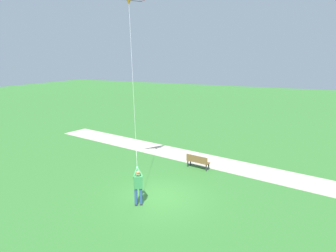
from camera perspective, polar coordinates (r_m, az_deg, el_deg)
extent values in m
plane|color=#33702D|center=(15.76, -1.43, -13.19)|extent=(120.00, 120.00, 0.00)
cube|color=#B7AD99|center=(20.26, 11.68, -7.34)|extent=(7.65, 31.96, 0.02)
cube|color=#232328|center=(15.06, -6.02, -14.44)|extent=(0.26, 0.23, 0.06)
cylinder|color=#2D4C8E|center=(14.86, -6.05, -13.04)|extent=(0.14, 0.14, 0.82)
cube|color=#232328|center=(15.08, -5.08, -14.38)|extent=(0.26, 0.23, 0.06)
cylinder|color=#2D4C8E|center=(14.87, -5.11, -12.98)|extent=(0.14, 0.14, 0.82)
cube|color=#38894C|center=(14.57, -5.64, -10.50)|extent=(0.42, 0.45, 0.60)
sphere|color=beige|center=(14.39, -5.68, -8.82)|extent=(0.22, 0.22, 0.22)
ellipsoid|color=olive|center=(14.36, -5.68, -8.70)|extent=(0.31, 0.31, 0.13)
cylinder|color=#38894C|center=(14.59, -6.11, -8.55)|extent=(0.56, 0.17, 0.43)
cylinder|color=#38894C|center=(14.61, -5.41, -8.52)|extent=(0.31, 0.55, 0.43)
sphere|color=beige|center=(14.70, -5.83, -7.84)|extent=(0.10, 0.10, 0.10)
cone|color=orange|center=(16.59, -7.38, 22.06)|extent=(0.27, 0.27, 0.22)
cylinder|color=black|center=(16.61, -7.39, 22.44)|extent=(1.35, 0.76, 0.02)
cylinder|color=silver|center=(15.12, -6.62, 7.94)|extent=(2.12, 1.62, 7.81)
cube|color=brown|center=(19.40, 5.70, -6.66)|extent=(0.68, 1.55, 0.05)
cube|color=brown|center=(19.17, 5.43, -6.18)|extent=(0.29, 1.49, 0.40)
cube|color=#2D2D33|center=(19.93, 4.25, -6.78)|extent=(0.07, 0.07, 0.45)
cube|color=#2D2D33|center=(19.67, 3.75, -7.03)|extent=(0.07, 0.07, 0.45)
cube|color=#2D2D33|center=(19.31, 7.66, -7.52)|extent=(0.07, 0.07, 0.45)
cube|color=#2D2D33|center=(19.04, 7.20, -7.81)|extent=(0.07, 0.07, 0.45)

